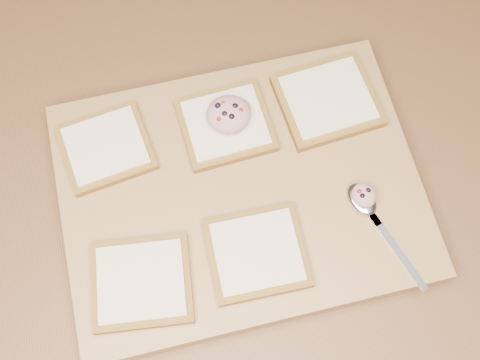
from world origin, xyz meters
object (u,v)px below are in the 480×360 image
object	(u,v)px
tuna_salad_dollop	(229,114)
spoon	(367,207)
cutting_board	(240,192)
bread_far_center	(226,125)

from	to	relation	value
tuna_salad_dollop	spoon	bearing A→B (deg)	-47.44
cutting_board	tuna_salad_dollop	distance (m)	0.11
spoon	tuna_salad_dollop	bearing A→B (deg)	132.56
cutting_board	spoon	bearing A→B (deg)	-23.39
cutting_board	tuna_salad_dollop	bearing A→B (deg)	85.82
cutting_board	tuna_salad_dollop	size ratio (longest dim) A/B	7.94
bread_far_center	tuna_salad_dollop	world-z (taller)	tuna_salad_dollop
cutting_board	bread_far_center	world-z (taller)	bread_far_center
tuna_salad_dollop	spoon	world-z (taller)	tuna_salad_dollop
spoon	cutting_board	bearing A→B (deg)	156.61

